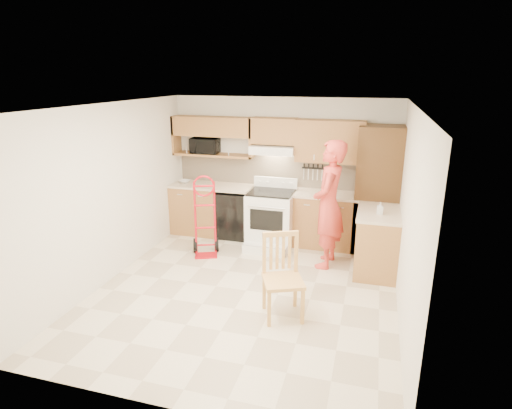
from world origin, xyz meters
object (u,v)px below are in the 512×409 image
at_px(microwave, 205,146).
at_px(dining_chair, 283,278).
at_px(range, 270,215).
at_px(person, 329,205).
at_px(hand_truck, 205,220).

bearing_deg(microwave, dining_chair, -55.23).
height_order(range, dining_chair, range).
distance_m(range, person, 1.21).
height_order(microwave, dining_chair, microwave).
distance_m(range, dining_chair, 2.24).
relative_size(range, hand_truck, 0.94).
bearing_deg(person, microwave, -107.54).
xyz_separation_m(person, dining_chair, (-0.33, -1.64, -0.46)).
bearing_deg(range, dining_chair, -71.94).
height_order(microwave, range, microwave).
bearing_deg(dining_chair, person, 55.20).
relative_size(microwave, range, 0.44).
relative_size(range, person, 0.58).
distance_m(microwave, hand_truck, 1.54).
relative_size(microwave, dining_chair, 0.49).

